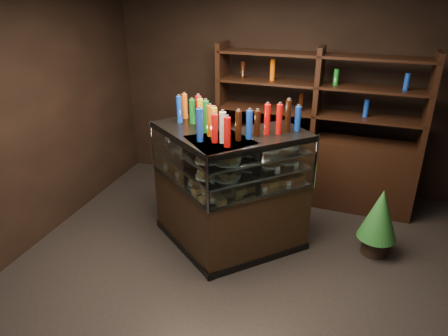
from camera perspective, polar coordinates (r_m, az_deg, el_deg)
The scene contains 7 objects.
ground at distance 3.89m, azimuth 4.01°, elevation -17.67°, with size 5.00×5.00×0.00m, color black.
room_shell at distance 2.98m, azimuth 5.09°, elevation 11.44°, with size 5.02×5.02×3.01m.
display_case at distance 4.27m, azimuth 0.21°, elevation -6.09°, with size 1.80×1.27×1.32m.
food_display at distance 4.02m, azimuth 0.21°, elevation 0.67°, with size 1.46×0.88×0.41m.
bottles_top at distance 3.87m, azimuth 0.25°, elevation 6.95°, with size 1.29×0.73×0.30m.
potted_conifer at distance 4.44m, azimuth 21.41°, elevation -6.03°, with size 0.40×0.40×0.86m.
back_shelving at distance 5.30m, azimuth 12.40°, elevation 1.43°, with size 2.55×0.58×2.00m.
Camera 1 is at (0.58, -2.85, 2.58)m, focal length 32.00 mm.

